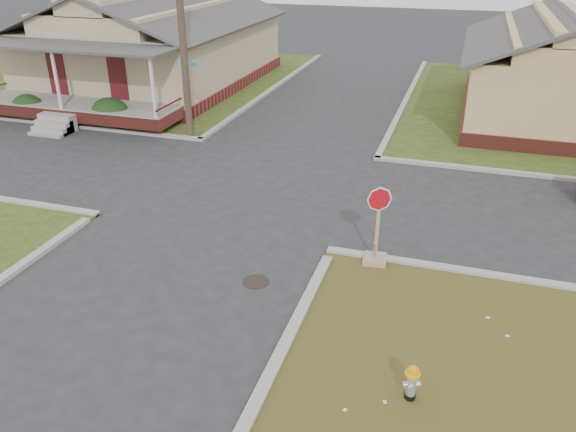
% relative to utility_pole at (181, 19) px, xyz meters
% --- Properties ---
extents(ground, '(120.00, 120.00, 0.00)m').
position_rel_utility_pole_xyz_m(ground, '(4.20, -8.90, -4.66)').
color(ground, '#28282B').
rests_on(ground, ground).
extents(verge_far_left, '(19.00, 19.00, 0.05)m').
position_rel_utility_pole_xyz_m(verge_far_left, '(-8.80, 9.10, -4.64)').
color(verge_far_left, '#2E4017').
rests_on(verge_far_left, ground).
extents(curbs, '(80.00, 40.00, 0.12)m').
position_rel_utility_pole_xyz_m(curbs, '(4.20, -3.90, -4.66)').
color(curbs, '#A79F96').
rests_on(curbs, ground).
extents(manhole, '(0.64, 0.64, 0.01)m').
position_rel_utility_pole_xyz_m(manhole, '(6.40, -9.40, -4.66)').
color(manhole, black).
rests_on(manhole, ground).
extents(corner_house, '(10.10, 15.50, 5.30)m').
position_rel_utility_pole_xyz_m(corner_house, '(-5.80, 7.78, -2.38)').
color(corner_house, maroon).
rests_on(corner_house, ground).
extents(side_house_yellow, '(7.60, 11.60, 4.70)m').
position_rel_utility_pole_xyz_m(side_house_yellow, '(14.20, 7.60, -2.47)').
color(side_house_yellow, maroon).
rests_on(side_house_yellow, ground).
extents(utility_pole, '(1.80, 0.28, 9.00)m').
position_rel_utility_pole_xyz_m(utility_pole, '(0.00, 0.00, 0.00)').
color(utility_pole, '#453328').
rests_on(utility_pole, ground).
extents(fire_hydrant, '(0.27, 0.27, 0.73)m').
position_rel_utility_pole_xyz_m(fire_hydrant, '(10.36, -12.16, -4.21)').
color(fire_hydrant, black).
rests_on(fire_hydrant, ground).
extents(stop_sign, '(0.59, 0.57, 2.07)m').
position_rel_utility_pole_xyz_m(stop_sign, '(8.97, -7.70, -4.17)').
color(stop_sign, '#A57F59').
rests_on(stop_sign, ground).
extents(hedge_left, '(1.46, 1.19, 1.11)m').
position_rel_utility_pole_xyz_m(hedge_left, '(-7.99, 0.01, -4.05)').
color(hedge_left, black).
rests_on(hedge_left, verge_far_left).
extents(hedge_right, '(1.56, 1.28, 1.19)m').
position_rel_utility_pole_xyz_m(hedge_right, '(-3.84, 0.18, -4.01)').
color(hedge_right, black).
rests_on(hedge_right, verge_far_left).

